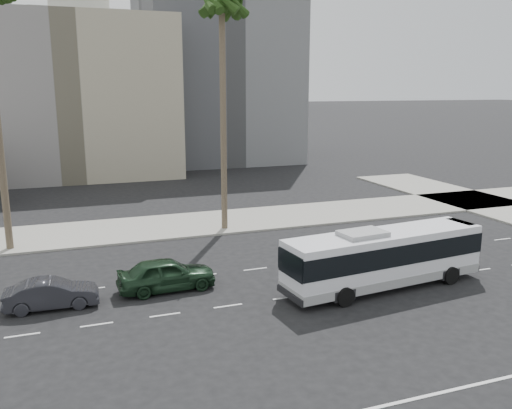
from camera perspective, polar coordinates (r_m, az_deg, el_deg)
name	(u,v)px	position (r m, az deg, el deg)	size (l,w,h in m)	color
ground	(340,290)	(27.90, 9.00, -9.07)	(700.00, 700.00, 0.00)	black
sidewalk_north	(244,220)	(41.46, -1.33, -1.64)	(120.00, 7.00, 0.15)	gray
midrise_beige_west	(67,98)	(67.65, -19.59, 10.75)	(24.00, 18.00, 18.00)	gray
midrise_gray_center	(214,67)	(77.52, -4.48, 14.49)	(20.00, 20.00, 26.00)	#4D4E52
civic_tower	(79,25)	(274.35, -18.44, 17.82)	(42.00, 42.00, 129.00)	beige
highrise_right	(188,33)	(260.34, -7.33, 17.80)	(26.00, 26.00, 70.00)	slate
highrise_far	(222,50)	(295.17, -3.71, 16.25)	(22.00, 22.00, 60.00)	slate
city_bus	(384,256)	(28.20, 13.59, -5.43)	(11.27, 3.62, 3.18)	silver
car_a	(167,274)	(27.71, -9.57, -7.37)	(4.95, 1.99, 1.69)	#18311D
car_b	(52,294)	(27.00, -21.07, -8.93)	(4.24, 1.48, 1.40)	#24242A
palm_near	(222,11)	(37.87, -3.69, 20.02)	(4.97, 4.97, 16.74)	brown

